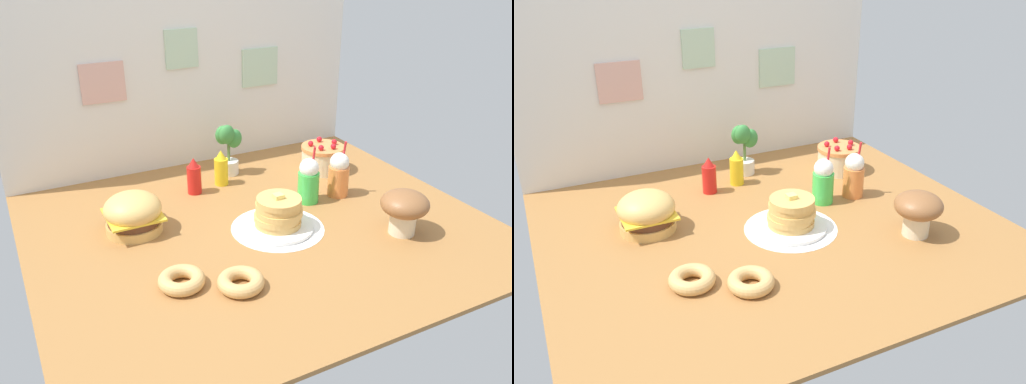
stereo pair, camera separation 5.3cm
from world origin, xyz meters
TOP-DOWN VIEW (x-y plane):
  - ground_plane at (0.00, 0.00)m, footprint 2.03×1.76m
  - back_wall at (-0.00, 0.88)m, footprint 2.03×0.04m
  - doily_mat at (0.06, -0.06)m, footprint 0.43×0.43m
  - burger at (-0.53, 0.22)m, footprint 0.26×0.26m
  - pancake_stack at (0.06, -0.06)m, footprint 0.33×0.33m
  - layer_cake at (0.62, 0.42)m, footprint 0.24×0.24m
  - ketchup_bottle at (-0.14, 0.47)m, footprint 0.07×0.07m
  - mustard_bottle at (0.03, 0.50)m, footprint 0.07×0.07m
  - cream_soda_cup at (0.33, 0.12)m, footprint 0.11×0.11m
  - orange_float_cup at (0.51, 0.11)m, footprint 0.11×0.11m
  - donut_pink_glaze at (-0.48, -0.28)m, footprint 0.18×0.18m
  - donut_chocolate at (-0.29, -0.39)m, footprint 0.18×0.18m
  - potted_plant at (0.12, 0.62)m, footprint 0.14×0.11m
  - mushroom_stool at (0.53, -0.35)m, footprint 0.21×0.21m

SIDE VIEW (x-z plane):
  - ground_plane at x=0.00m, z-range -0.02..0.00m
  - doily_mat at x=0.06m, z-range 0.00..0.00m
  - donut_pink_glaze at x=-0.48m, z-range 0.00..0.06m
  - donut_chocolate at x=-0.29m, z-range 0.00..0.06m
  - pancake_stack at x=0.06m, z-range -0.01..0.16m
  - layer_cake at x=0.62m, z-range -0.01..0.16m
  - burger at x=-0.53m, z-range 0.00..0.18m
  - ketchup_bottle at x=-0.14m, z-range -0.01..0.19m
  - mustard_bottle at x=0.03m, z-range -0.01..0.19m
  - cream_soda_cup at x=0.33m, z-range -0.03..0.26m
  - orange_float_cup at x=0.51m, z-range -0.03..0.26m
  - mushroom_stool at x=0.53m, z-range 0.02..0.23m
  - potted_plant at x=0.12m, z-range 0.01..0.31m
  - back_wall at x=0.00m, z-range 0.00..1.02m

